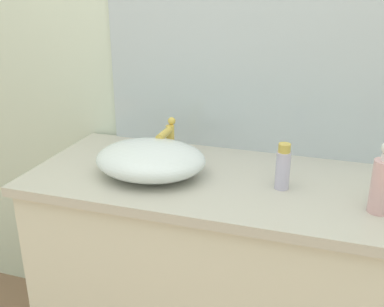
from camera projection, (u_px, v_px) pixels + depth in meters
bathroom_wall_rear at (248, 26)px, 1.58m from camera, size 6.00×0.06×2.60m
vanity_counter at (229, 288)px, 1.59m from camera, size 1.34×0.56×0.85m
wall_mirror_panel at (256, 20)px, 1.52m from camera, size 1.11×0.01×0.95m
sink_basin at (151, 159)px, 1.46m from camera, size 0.36×0.31×0.11m
faucet at (168, 136)px, 1.60m from camera, size 0.03×0.14×0.14m
soap_dispenser at (382, 183)px, 1.21m from camera, size 0.06×0.06×0.20m
lotion_bottle at (283, 167)px, 1.35m from camera, size 0.04×0.04×0.15m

